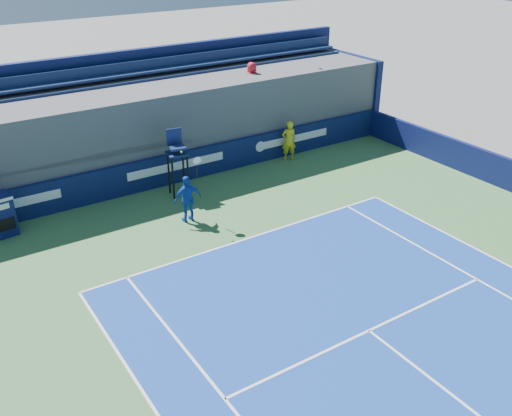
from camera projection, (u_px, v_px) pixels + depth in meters
ball_person at (289, 141)px, 23.73m from camera, size 0.72×0.59×1.69m
back_hoarding at (176, 168)px, 21.77m from camera, size 20.40×0.21×1.20m
umpire_chair at (177, 156)px, 20.38m from camera, size 0.81×0.81×2.48m
tennis_player at (188, 199)px, 18.82m from camera, size 0.97×0.45×2.57m
stadium_seating at (151, 123)px, 22.75m from camera, size 21.00×4.05×4.40m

